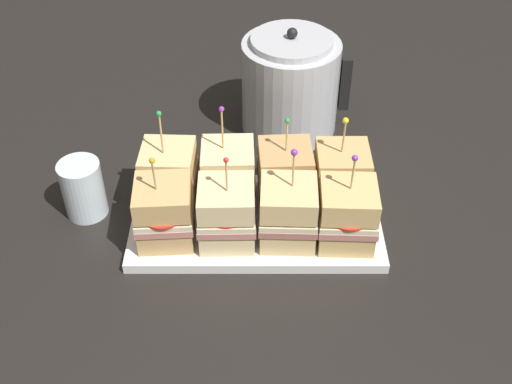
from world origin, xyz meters
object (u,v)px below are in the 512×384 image
sandwich_back_far_right (341,175)px  sandwich_back_center_right (285,175)px  sandwich_back_far_left (169,175)px  serving_platter (256,221)px  sandwich_front_far_right (347,215)px  drinking_glass (83,189)px  sandwich_front_center_right (288,213)px  kettle_steel (290,85)px  sandwich_back_center_left (228,174)px  sandwich_front_center_left (227,214)px  sandwich_front_far_left (164,213)px

sandwich_back_far_right → sandwich_back_center_right: bearing=-179.5°
sandwich_back_far_left → serving_platter: bearing=-17.6°
sandwich_front_far_right → drinking_glass: bearing=169.0°
serving_platter → sandwich_back_far_right: bearing=18.4°
sandwich_front_center_right → kettle_steel: bearing=87.2°
sandwich_back_center_right → drinking_glass: size_ratio=1.62×
sandwich_back_center_left → sandwich_front_center_right: bearing=-44.8°
serving_platter → sandwich_back_center_left: bearing=133.4°
sandwich_back_center_left → kettle_steel: size_ratio=0.86×
sandwich_front_center_left → drinking_glass: bearing=161.6°
sandwich_front_center_left → sandwich_back_center_right: (0.09, 0.10, 0.00)m
sandwich_front_far_left → sandwich_back_center_left: bearing=44.5°
sandwich_front_far_right → sandwich_back_far_left: sandwich_back_far_left is taller
serving_platter → sandwich_back_center_right: 0.09m
sandwich_front_center_left → kettle_steel: 0.36m
sandwich_front_center_left → sandwich_back_center_right: 0.13m
sandwich_front_far_right → sandwich_back_center_left: sandwich_back_center_left is taller
sandwich_front_far_left → kettle_steel: (0.21, 0.34, 0.03)m
sandwich_front_center_left → sandwich_front_far_right: bearing=-0.8°
sandwich_back_far_left → sandwich_back_center_right: 0.20m
serving_platter → drinking_glass: (-0.29, 0.03, 0.04)m
sandwich_front_center_left → sandwich_front_center_right: bearing=0.8°
sandwich_front_center_right → sandwich_back_far_left: size_ratio=0.94×
sandwich_back_center_right → kettle_steel: 0.24m
sandwich_front_far_right → sandwich_back_center_right: (-0.09, 0.10, -0.00)m
sandwich_front_center_left → sandwich_back_far_left: bearing=136.5°
sandwich_front_far_left → sandwich_back_center_left: 0.14m
sandwich_back_center_right → sandwich_back_far_right: (0.10, 0.00, -0.00)m
sandwich_front_center_right → drinking_glass: (-0.34, 0.08, -0.02)m
sandwich_back_far_left → drinking_glass: (-0.15, -0.01, -0.02)m
sandwich_front_far_right → kettle_steel: (-0.08, 0.34, 0.03)m
sandwich_back_far_right → sandwich_front_center_right: bearing=-134.5°
sandwich_front_far_right → sandwich_back_center_left: 0.22m
sandwich_back_far_left → kettle_steel: (0.21, 0.24, 0.03)m
serving_platter → sandwich_back_far_left: sandwich_back_far_left is taller
kettle_steel → sandwich_front_far_left: bearing=-122.2°
sandwich_front_center_left → sandwich_back_far_right: sandwich_back_far_right is taller
sandwich_front_center_right → sandwich_front_far_right: bearing=-2.4°
sandwich_back_far_left → drinking_glass: size_ratio=1.80×
sandwich_back_center_left → kettle_steel: bearing=64.6°
sandwich_front_far_right → sandwich_back_center_right: sandwich_front_far_right is taller
sandwich_front_center_right → sandwich_back_center_left: (-0.10, 0.10, -0.00)m
sandwich_back_center_left → sandwich_back_center_right: (0.10, -0.00, 0.00)m
sandwich_front_far_right → kettle_steel: kettle_steel is taller
sandwich_front_center_right → sandwich_back_center_right: sandwich_front_center_right is taller
sandwich_front_far_right → sandwich_back_far_left: bearing=161.4°
sandwich_back_center_right → sandwich_back_far_right: bearing=0.5°
sandwich_front_center_left → sandwich_back_far_left: size_ratio=0.90×
sandwich_front_center_left → kettle_steel: bearing=71.5°
serving_platter → sandwich_back_center_right: (0.05, 0.05, 0.06)m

